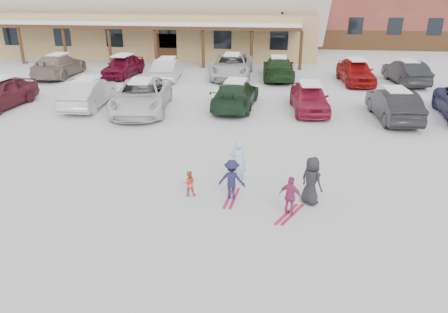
# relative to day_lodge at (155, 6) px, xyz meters

# --- Properties ---
(ground) EXTENTS (160.00, 160.00, 0.00)m
(ground) POSITION_rel_day_lodge_xyz_m (9.00, -27.96, -3.94)
(ground) COLOR silver
(ground) RESTS_ON ground
(day_lodge) EXTENTS (29.12, 12.50, 10.38)m
(day_lodge) POSITION_rel_day_lodge_xyz_m (0.00, 0.00, 0.00)
(day_lodge) COLOR tan
(day_lodge) RESTS_ON ground
(lamp_post) EXTENTS (0.50, 0.25, 5.60)m
(lamp_post) POSITION_rel_day_lodge_xyz_m (11.17, -3.01, -0.75)
(lamp_post) COLOR black
(lamp_post) RESTS_ON ground
(adult_skier) EXTENTS (0.58, 0.39, 1.54)m
(adult_skier) POSITION_rel_day_lodge_xyz_m (9.75, -26.84, -3.17)
(adult_skier) COLOR #A3D0E3
(adult_skier) RESTS_ON ground
(toddler_red) EXTENTS (0.46, 0.39, 0.84)m
(toddler_red) POSITION_rel_day_lodge_xyz_m (8.31, -27.85, -3.53)
(toddler_red) COLOR #D4543B
(toddler_red) RESTS_ON ground
(child_navy) EXTENTS (0.87, 0.56, 1.28)m
(child_navy) POSITION_rel_day_lodge_xyz_m (9.65, -27.90, -3.30)
(child_navy) COLOR #1B1B3D
(child_navy) RESTS_ON ground
(skis_child_navy) EXTENTS (0.34, 1.41, 0.03)m
(skis_child_navy) POSITION_rel_day_lodge_xyz_m (9.65, -27.90, -3.93)
(skis_child_navy) COLOR #A91841
(skis_child_navy) RESTS_ON ground
(child_magenta) EXTENTS (0.76, 0.58, 1.20)m
(child_magenta) POSITION_rel_day_lodge_xyz_m (11.40, -28.71, -3.35)
(child_magenta) COLOR #A7306A
(child_magenta) RESTS_ON ground
(skis_child_magenta) EXTENTS (0.82, 1.34, 0.03)m
(skis_child_magenta) POSITION_rel_day_lodge_xyz_m (11.40, -28.71, -3.93)
(skis_child_magenta) COLOR #A91841
(skis_child_magenta) RESTS_ON ground
(bystander_dark) EXTENTS (0.86, 0.85, 1.49)m
(bystander_dark) POSITION_rel_day_lodge_xyz_m (12.02, -27.93, -3.20)
(bystander_dark) COLOR black
(bystander_dark) RESTS_ON ground
(parked_car_0) EXTENTS (2.26, 4.71, 1.55)m
(parked_car_0) POSITION_rel_day_lodge_xyz_m (-3.31, -19.16, -3.17)
(parked_car_0) COLOR maroon
(parked_car_0) RESTS_ON ground
(parked_car_1) EXTENTS (1.75, 4.63, 1.51)m
(parked_car_1) POSITION_rel_day_lodge_xyz_m (1.19, -18.50, -3.19)
(parked_car_1) COLOR silver
(parked_car_1) RESTS_ON ground
(parked_car_2) EXTENTS (3.30, 5.94, 1.57)m
(parked_car_2) POSITION_rel_day_lodge_xyz_m (4.16, -18.92, -3.16)
(parked_car_2) COLOR silver
(parked_car_2) RESTS_ON ground
(parked_car_3) EXTENTS (2.35, 5.03, 1.42)m
(parked_car_3) POSITION_rel_day_lodge_xyz_m (8.83, -17.75, -3.23)
(parked_car_3) COLOR #1A331F
(parked_car_3) RESTS_ON ground
(parked_car_4) EXTENTS (2.03, 4.36, 1.44)m
(parked_car_4) POSITION_rel_day_lodge_xyz_m (12.59, -17.99, -3.22)
(parked_car_4) COLOR maroon
(parked_car_4) RESTS_ON ground
(parked_car_5) EXTENTS (1.86, 4.58, 1.48)m
(parked_car_5) POSITION_rel_day_lodge_xyz_m (16.48, -18.94, -3.20)
(parked_car_5) COLOR black
(parked_car_5) RESTS_ON ground
(parked_car_7) EXTENTS (2.18, 5.24, 1.51)m
(parked_car_7) POSITION_rel_day_lodge_xyz_m (-3.90, -11.41, -3.19)
(parked_car_7) COLOR gray
(parked_car_7) RESTS_ON ground
(parked_car_8) EXTENTS (2.17, 4.44, 1.46)m
(parked_car_8) POSITION_rel_day_lodge_xyz_m (0.45, -10.88, -3.22)
(parked_car_8) COLOR #5E0921
(parked_car_8) RESTS_ON ground
(parked_car_9) EXTENTS (1.75, 4.34, 1.40)m
(parked_car_9) POSITION_rel_day_lodge_xyz_m (3.69, -11.45, -3.24)
(parked_car_9) COLOR silver
(parked_car_9) RESTS_ON ground
(parked_car_10) EXTENTS (2.63, 5.65, 1.56)m
(parked_car_10) POSITION_rel_day_lodge_xyz_m (7.89, -10.31, -3.16)
(parked_car_10) COLOR silver
(parked_car_10) RESTS_ON ground
(parked_car_11) EXTENTS (2.19, 5.09, 1.46)m
(parked_car_11) POSITION_rel_day_lodge_xyz_m (11.02, -10.44, -3.21)
(parked_car_11) COLOR #183214
(parked_car_11) RESTS_ON ground
(parked_car_12) EXTENTS (2.24, 4.68, 1.54)m
(parked_car_12) POSITION_rel_day_lodge_xyz_m (15.94, -11.19, -3.17)
(parked_car_12) COLOR #9B0F0F
(parked_car_12) RESTS_ON ground
(parked_car_13) EXTENTS (2.17, 4.64, 1.47)m
(parked_car_13) POSITION_rel_day_lodge_xyz_m (19.10, -10.91, -3.21)
(parked_car_13) COLOR black
(parked_car_13) RESTS_ON ground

